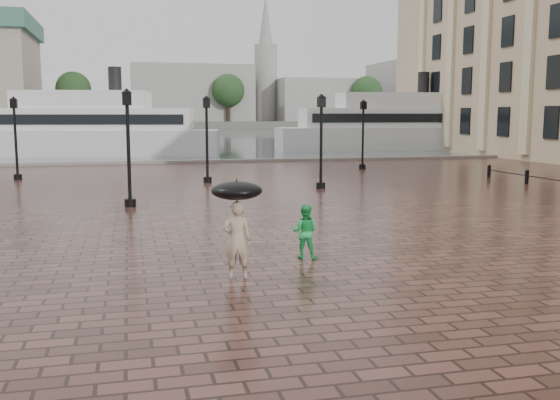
# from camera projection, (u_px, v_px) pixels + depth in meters

# --- Properties ---
(ground) EXTENTS (300.00, 300.00, 0.00)m
(ground) POSITION_uv_depth(u_px,v_px,m) (372.00, 253.00, 16.01)
(ground) COLOR #351E18
(ground) RESTS_ON ground
(harbour_water) EXTENTS (240.00, 240.00, 0.00)m
(harbour_water) POSITION_uv_depth(u_px,v_px,m) (165.00, 136.00, 104.61)
(harbour_water) COLOR #41494F
(harbour_water) RESTS_ON ground
(quay_edge) EXTENTS (80.00, 0.60, 0.30)m
(quay_edge) POSITION_uv_depth(u_px,v_px,m) (211.00, 162.00, 46.83)
(quay_edge) COLOR slate
(quay_edge) RESTS_ON ground
(far_shore) EXTENTS (300.00, 60.00, 2.00)m
(far_shore) POSITION_uv_depth(u_px,v_px,m) (151.00, 125.00, 169.95)
(far_shore) COLOR #4C4C47
(far_shore) RESTS_ON ground
(distant_skyline) EXTENTS (102.50, 22.00, 33.00)m
(distant_skyline) POSITION_uv_depth(u_px,v_px,m) (330.00, 93.00, 170.41)
(distant_skyline) COLOR gray
(distant_skyline) RESTS_ON ground
(far_trees) EXTENTS (188.00, 8.00, 13.50)m
(far_trees) POSITION_uv_depth(u_px,v_px,m) (153.00, 90.00, 147.63)
(far_trees) COLOR #2D2119
(far_trees) RESTS_ON ground
(street_lamps) EXTENTS (21.44, 14.44, 4.40)m
(street_lamps) POSITION_uv_depth(u_px,v_px,m) (216.00, 139.00, 32.27)
(street_lamps) COLOR black
(street_lamps) RESTS_ON ground
(adult_pedestrian) EXTENTS (0.68, 0.50, 1.70)m
(adult_pedestrian) POSITION_uv_depth(u_px,v_px,m) (237.00, 240.00, 13.46)
(adult_pedestrian) COLOR tan
(adult_pedestrian) RESTS_ON ground
(child_pedestrian) EXTENTS (0.80, 0.73, 1.34)m
(child_pedestrian) POSITION_uv_depth(u_px,v_px,m) (305.00, 232.00, 15.39)
(child_pedestrian) COLOR green
(child_pedestrian) RESTS_ON ground
(ferry_near) EXTENTS (23.97, 9.79, 7.65)m
(ferry_near) POSITION_uv_depth(u_px,v_px,m) (84.00, 129.00, 54.23)
(ferry_near) COLOR #B8B8B8
(ferry_near) RESTS_ON ground
(ferry_far) EXTENTS (24.32, 7.82, 7.84)m
(ferry_far) POSITION_uv_depth(u_px,v_px,m) (395.00, 127.00, 63.12)
(ferry_far) COLOR #B8B8B8
(ferry_far) RESTS_ON ground
(umbrella) EXTENTS (1.10, 1.10, 1.14)m
(umbrella) POSITION_uv_depth(u_px,v_px,m) (237.00, 191.00, 13.32)
(umbrella) COLOR black
(umbrella) RESTS_ON ground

